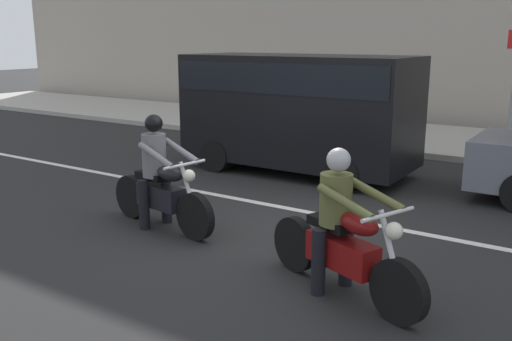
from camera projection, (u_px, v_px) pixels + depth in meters
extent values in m
plane|color=black|center=(269.00, 226.00, 8.01)|extent=(80.00, 80.00, 0.00)
cube|color=#A8A399|center=(432.00, 139.00, 14.50)|extent=(40.00, 4.40, 0.14)
cube|color=silver|center=(273.00, 205.00, 9.00)|extent=(18.00, 0.14, 0.01)
cylinder|color=black|center=(399.00, 292.00, 5.23)|extent=(0.64, 0.34, 0.64)
cylinder|color=black|center=(295.00, 244.00, 6.44)|extent=(0.64, 0.34, 0.64)
cylinder|color=silver|center=(391.00, 252.00, 5.24)|extent=(0.35, 0.18, 0.78)
cube|color=maroon|center=(342.00, 253.00, 5.80)|extent=(0.88, 0.56, 0.32)
ellipsoid|color=maroon|center=(359.00, 224.00, 5.54)|extent=(0.53, 0.40, 0.22)
cube|color=black|center=(331.00, 223.00, 5.88)|extent=(0.57, 0.41, 0.10)
cylinder|color=silver|center=(388.00, 214.00, 5.21)|extent=(0.29, 0.67, 0.04)
sphere|color=silver|center=(394.00, 231.00, 5.18)|extent=(0.17, 0.17, 0.17)
cylinder|color=silver|center=(333.00, 252.00, 6.16)|extent=(0.68, 0.32, 0.07)
cylinder|color=black|center=(318.00, 262.00, 5.83)|extent=(0.19, 0.19, 0.72)
cylinder|color=black|center=(346.00, 254.00, 6.05)|extent=(0.19, 0.19, 0.72)
cylinder|color=brown|center=(336.00, 199.00, 5.77)|extent=(0.44, 0.44, 0.55)
cylinder|color=brown|center=(345.00, 202.00, 5.35)|extent=(0.71, 0.34, 0.23)
cylinder|color=brown|center=(376.00, 195.00, 5.60)|extent=(0.71, 0.34, 0.23)
sphere|color=tan|center=(339.00, 163.00, 5.66)|extent=(0.20, 0.20, 0.20)
sphere|color=#B7B7BC|center=(339.00, 160.00, 5.66)|extent=(0.25, 0.25, 0.25)
cylinder|color=black|center=(195.00, 216.00, 7.42)|extent=(0.66, 0.22, 0.65)
cylinder|color=black|center=(132.00, 196.00, 8.36)|extent=(0.66, 0.22, 0.65)
cylinder|color=silver|center=(188.00, 190.00, 7.42)|extent=(0.35, 0.11, 0.75)
cube|color=black|center=(161.00, 196.00, 7.86)|extent=(0.82, 0.40, 0.32)
ellipsoid|color=black|center=(170.00, 173.00, 7.63)|extent=(0.51, 0.31, 0.22)
cube|color=black|center=(152.00, 176.00, 7.92)|extent=(0.55, 0.32, 0.10)
cylinder|color=silver|center=(185.00, 164.00, 7.38)|extent=(0.15, 0.70, 0.04)
sphere|color=silver|center=(189.00, 176.00, 7.36)|extent=(0.17, 0.17, 0.17)
cylinder|color=silver|center=(157.00, 198.00, 8.20)|extent=(0.70, 0.18, 0.07)
cylinder|color=black|center=(144.00, 205.00, 7.83)|extent=(0.17, 0.17, 0.72)
cylinder|color=black|center=(166.00, 199.00, 8.12)|extent=(0.17, 0.17, 0.72)
cylinder|color=slate|center=(154.00, 155.00, 7.80)|extent=(0.39, 0.39, 0.61)
cylinder|color=slate|center=(156.00, 156.00, 7.41)|extent=(0.69, 0.20, 0.30)
cylinder|color=slate|center=(181.00, 151.00, 7.73)|extent=(0.69, 0.20, 0.30)
sphere|color=tan|center=(154.00, 126.00, 7.69)|extent=(0.20, 0.20, 0.20)
sphere|color=black|center=(154.00, 123.00, 7.69)|extent=(0.25, 0.25, 0.25)
cube|color=black|center=(298.00, 109.00, 10.99)|extent=(4.53, 1.90, 2.08)
cube|color=black|center=(299.00, 76.00, 10.84)|extent=(4.39, 1.93, 0.56)
cylinder|color=black|center=(363.00, 165.00, 10.46)|extent=(0.64, 1.96, 0.64)
cylinder|color=black|center=(240.00, 149.00, 11.96)|extent=(0.64, 1.96, 0.64)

